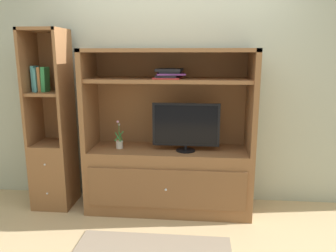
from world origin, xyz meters
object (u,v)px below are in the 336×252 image
at_px(potted_plant, 119,143).
at_px(tv_monitor, 186,126).
at_px(bookshelf_tall, 53,148).
at_px(media_console, 169,161).
at_px(upright_book_row, 40,79).
at_px(magazine_stack, 170,74).

bearing_deg(potted_plant, tv_monitor, -2.86).
distance_m(tv_monitor, potted_plant, 0.71).
distance_m(potted_plant, bookshelf_tall, 0.73).
distance_m(media_console, upright_book_row, 1.55).
bearing_deg(upright_book_row, bookshelf_tall, 7.07).
bearing_deg(bookshelf_tall, media_console, -0.11).
distance_m(bookshelf_tall, upright_book_row, 0.73).
xyz_separation_m(magazine_stack, bookshelf_tall, (-1.24, 0.00, -0.79)).
bearing_deg(magazine_stack, potted_plant, -176.31).
bearing_deg(magazine_stack, media_console, 179.80).
height_order(tv_monitor, magazine_stack, magazine_stack).
xyz_separation_m(media_console, upright_book_row, (-1.31, -0.01, 0.83)).
bearing_deg(magazine_stack, bookshelf_tall, 179.89).
bearing_deg(media_console, potted_plant, -176.22).
xyz_separation_m(media_console, magazine_stack, (0.01, -0.00, 0.90)).
xyz_separation_m(media_console, potted_plant, (-0.50, -0.03, 0.20)).
relative_size(tv_monitor, potted_plant, 2.26).
height_order(magazine_stack, bookshelf_tall, bookshelf_tall).
relative_size(tv_monitor, upright_book_row, 2.53).
bearing_deg(potted_plant, media_console, 3.78).
relative_size(magazine_stack, upright_book_row, 1.39).
bearing_deg(magazine_stack, upright_book_row, -179.70).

